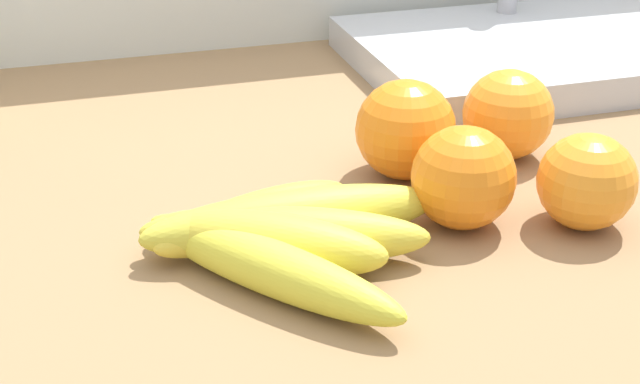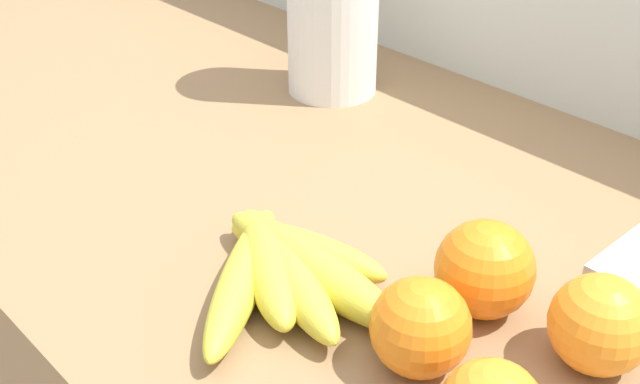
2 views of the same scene
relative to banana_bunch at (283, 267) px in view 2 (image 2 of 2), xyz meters
name	(u,v)px [view 2 (image 2 of 2)]	position (x,y,z in m)	size (l,w,h in m)	color
wall_back	(569,302)	(0.02, 0.52, -0.32)	(2.37, 0.06, 1.30)	silver
banana_bunch	(283,267)	(0.00, 0.00, 0.00)	(0.22, 0.20, 0.04)	gold
orange_back_right	(485,269)	(0.14, 0.10, 0.02)	(0.08, 0.08, 0.08)	orange
orange_center	(420,327)	(0.15, 0.01, 0.02)	(0.08, 0.08, 0.08)	orange
orange_right	(600,324)	(0.24, 0.11, 0.02)	(0.08, 0.08, 0.08)	orange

